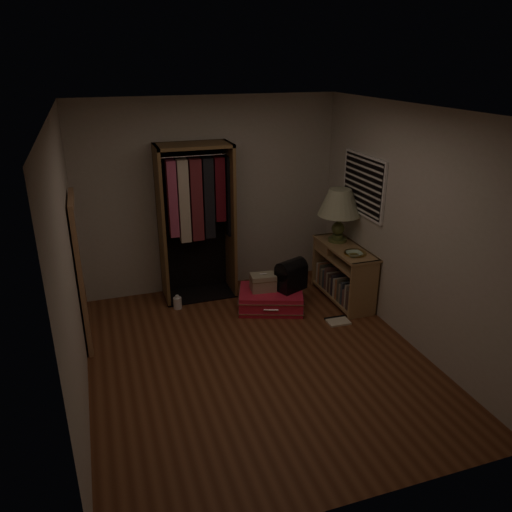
# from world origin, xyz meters

# --- Properties ---
(ground) EXTENTS (4.00, 4.00, 0.00)m
(ground) POSITION_xyz_m (0.00, 0.00, 0.00)
(ground) COLOR #5E301A
(ground) RESTS_ON ground
(room_walls) EXTENTS (3.52, 4.02, 2.60)m
(room_walls) POSITION_xyz_m (0.08, 0.04, 1.50)
(room_walls) COLOR beige
(room_walls) RESTS_ON ground
(console_bookshelf) EXTENTS (0.42, 1.12, 0.75)m
(console_bookshelf) POSITION_xyz_m (1.53, 1.05, 0.39)
(console_bookshelf) COLOR #9E784C
(console_bookshelf) RESTS_ON ground
(open_wardrobe) EXTENTS (0.98, 0.50, 2.05)m
(open_wardrobe) POSITION_xyz_m (-0.22, 1.77, 1.20)
(open_wardrobe) COLOR brown
(open_wardrobe) RESTS_ON ground
(floor_mirror) EXTENTS (0.06, 0.80, 1.70)m
(floor_mirror) POSITION_xyz_m (-1.70, 1.00, 0.85)
(floor_mirror) COLOR tan
(floor_mirror) RESTS_ON ground
(pink_suitcase) EXTENTS (0.98, 0.84, 0.25)m
(pink_suitcase) POSITION_xyz_m (0.54, 1.06, 0.13)
(pink_suitcase) COLOR red
(pink_suitcase) RESTS_ON ground
(train_case) EXTENTS (0.34, 0.25, 0.23)m
(train_case) POSITION_xyz_m (0.45, 1.11, 0.36)
(train_case) COLOR tan
(train_case) RESTS_ON pink_suitcase
(black_bag) EXTENTS (0.43, 0.36, 0.40)m
(black_bag) POSITION_xyz_m (0.80, 1.02, 0.46)
(black_bag) COLOR black
(black_bag) RESTS_ON pink_suitcase
(table_lamp) EXTENTS (0.72, 0.72, 0.71)m
(table_lamp) POSITION_xyz_m (1.54, 1.23, 1.27)
(table_lamp) COLOR #4B572A
(table_lamp) RESTS_ON console_bookshelf
(brass_tray) EXTENTS (0.30, 0.30, 0.02)m
(brass_tray) POSITION_xyz_m (1.54, 0.75, 0.76)
(brass_tray) COLOR #AE8E43
(brass_tray) RESTS_ON console_bookshelf
(ceramic_bowl) EXTENTS (0.21, 0.21, 0.05)m
(ceramic_bowl) POSITION_xyz_m (1.49, 0.69, 0.77)
(ceramic_bowl) COLOR #A3C4A8
(ceramic_bowl) RESTS_ON console_bookshelf
(white_jug) EXTENTS (0.14, 0.14, 0.19)m
(white_jug) POSITION_xyz_m (-0.61, 1.43, 0.08)
(white_jug) COLOR white
(white_jug) RESTS_ON ground
(floor_book) EXTENTS (0.28, 0.23, 0.03)m
(floor_book) POSITION_xyz_m (1.20, 0.46, 0.01)
(floor_book) COLOR #EDE4C7
(floor_book) RESTS_ON ground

